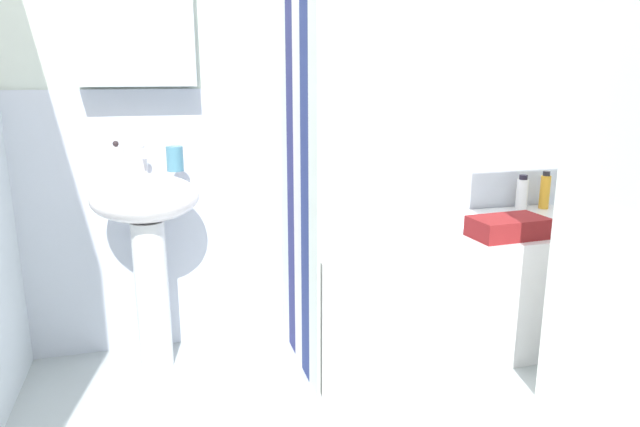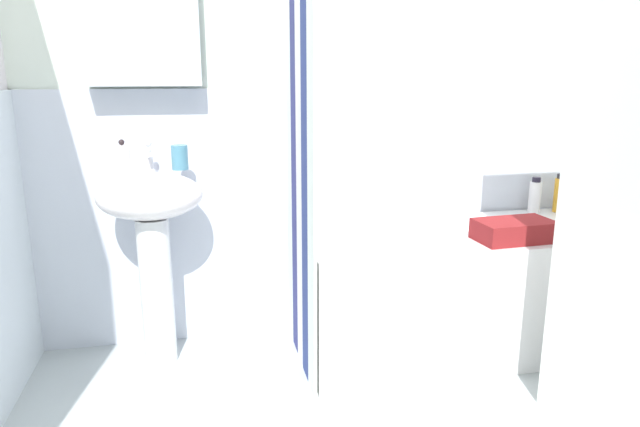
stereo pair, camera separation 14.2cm
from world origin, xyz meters
name	(u,v)px [view 2 (the right image)]	position (x,y,z in m)	size (l,w,h in m)	color
wall_back_tiled	(350,100)	(-0.06, 1.26, 1.14)	(3.60, 0.18, 2.40)	silver
sink	(152,226)	(-0.99, 1.03, 0.63)	(0.44, 0.34, 0.86)	white
faucet	(149,155)	(-0.99, 1.11, 0.92)	(0.03, 0.12, 0.12)	silver
soap_dispenser	(123,158)	(-1.09, 1.05, 0.92)	(0.06, 0.06, 0.14)	white
toothbrush_cup	(180,157)	(-0.86, 1.08, 0.92)	(0.07, 0.07, 0.10)	teal
bathtub	(460,289)	(0.39, 0.90, 0.28)	(1.48, 0.64, 0.57)	white
shower_curtain	(300,140)	(-0.37, 0.90, 1.00)	(0.01, 0.64, 2.00)	white
body_wash_bottle	(559,194)	(1.03, 1.14, 0.66)	(0.05, 0.05, 0.20)	gold
conditioner_bottle	(535,196)	(0.90, 1.16, 0.65)	(0.06, 0.06, 0.18)	white
towel_folded	(514,230)	(0.53, 0.71, 0.61)	(0.33, 0.19, 0.09)	maroon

